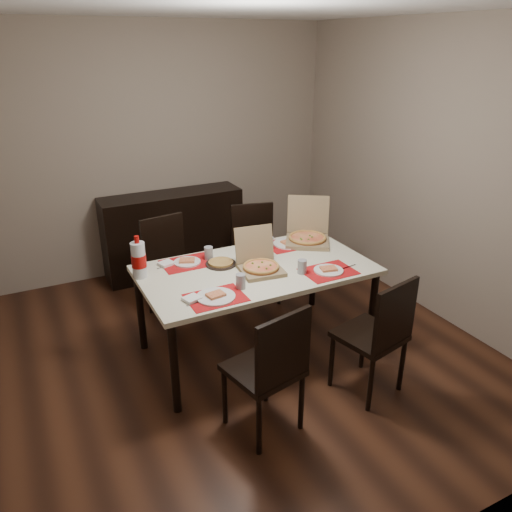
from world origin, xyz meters
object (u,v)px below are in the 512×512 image
at_px(chair_far_right, 255,248).
at_px(soda_bottle, 139,260).
at_px(chair_near_left, 270,367).
at_px(dining_table, 256,275).
at_px(chair_far_left, 170,263).
at_px(sideboard, 173,233).
at_px(dip_bowl, 252,256).
at_px(pizza_box_center, 260,264).
at_px(chair_near_right, 378,333).

distance_m(chair_far_right, soda_bottle, 1.49).
bearing_deg(chair_near_left, soda_bottle, 113.32).
height_order(dining_table, chair_near_left, chair_near_left).
bearing_deg(chair_far_left, chair_near_left, -87.83).
distance_m(sideboard, chair_far_right, 1.07).
xyz_separation_m(chair_far_left, chair_far_right, (0.86, -0.03, 0.00)).
bearing_deg(sideboard, dip_bowl, -84.21).
height_order(dining_table, chair_far_right, chair_far_right).
distance_m(sideboard, pizza_box_center, 1.89).
bearing_deg(sideboard, chair_near_left, -95.26).
relative_size(dip_bowl, soda_bottle, 0.34).
xyz_separation_m(chair_near_right, chair_far_right, (-0.07, 1.78, 0.00)).
height_order(sideboard, soda_bottle, soda_bottle).
relative_size(sideboard, chair_far_right, 1.61).
xyz_separation_m(sideboard, chair_far_right, (0.54, -0.91, 0.06)).
bearing_deg(dining_table, chair_near_left, -111.49).
relative_size(chair_near_right, chair_far_left, 1.00).
bearing_deg(chair_near_right, soda_bottle, 140.09).
distance_m(dining_table, chair_far_right, 1.00).
height_order(sideboard, dip_bowl, sideboard).
bearing_deg(chair_near_left, dip_bowl, 69.42).
xyz_separation_m(chair_near_right, dip_bowl, (-0.45, 1.09, 0.25)).
xyz_separation_m(chair_far_left, soda_bottle, (-0.43, -0.67, 0.38)).
xyz_separation_m(chair_near_left, chair_near_right, (0.87, 0.01, 0.00)).
relative_size(sideboard, pizza_box_center, 3.93).
height_order(dining_table, dip_bowl, dip_bowl).
xyz_separation_m(chair_far_left, dip_bowl, (0.48, -0.72, 0.25)).
xyz_separation_m(dining_table, soda_bottle, (-0.85, 0.25, 0.21)).
bearing_deg(pizza_box_center, chair_near_right, -58.88).
xyz_separation_m(sideboard, pizza_box_center, (0.11, -1.86, 0.35)).
bearing_deg(chair_near_right, chair_far_right, 92.36).
distance_m(chair_far_right, pizza_box_center, 1.08).
xyz_separation_m(sideboard, dining_table, (0.11, -1.80, 0.23)).
xyz_separation_m(sideboard, dip_bowl, (0.16, -1.61, 0.31)).
bearing_deg(chair_near_right, chair_near_left, -179.17).
bearing_deg(pizza_box_center, chair_far_right, 65.27).
bearing_deg(chair_far_left, dip_bowl, -56.37).
relative_size(chair_near_right, pizza_box_center, 2.44).
bearing_deg(pizza_box_center, chair_far_left, 113.87).
height_order(chair_near_left, chair_near_right, same).
bearing_deg(dip_bowl, dining_table, -106.13).
bearing_deg(dining_table, chair_far_right, 63.73).
relative_size(chair_far_left, chair_far_right, 1.00).
bearing_deg(chair_far_right, sideboard, 120.76).
bearing_deg(sideboard, pizza_box_center, -86.57).
xyz_separation_m(sideboard, chair_far_left, (-0.32, -0.88, 0.06)).
xyz_separation_m(dining_table, chair_near_right, (0.51, -0.89, -0.17)).
bearing_deg(dining_table, sideboard, 93.43).
xyz_separation_m(dining_table, dip_bowl, (0.06, 0.19, 0.08)).
relative_size(dining_table, chair_far_right, 1.94).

